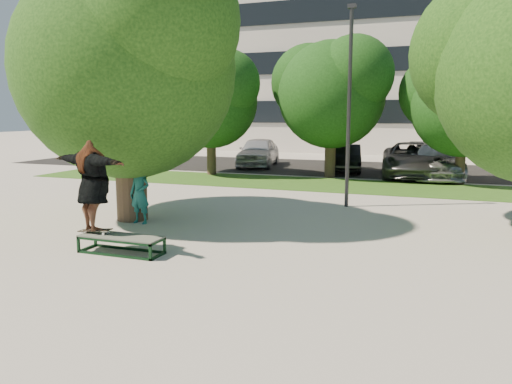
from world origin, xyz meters
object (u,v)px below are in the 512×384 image
at_px(car_silver_a, 258,152).
at_px(car_grey, 412,160).
at_px(car_silver_b, 434,161).
at_px(tree_left, 125,56).
at_px(car_dark, 346,158).
at_px(bystander, 140,194).
at_px(lamppost, 349,105).
at_px(grind_box, 121,244).

xyz_separation_m(car_silver_a, car_grey, (8.18, -1.79, -0.01)).
xyz_separation_m(car_grey, car_silver_b, (0.98, 0.00, -0.01)).
relative_size(tree_left, car_dark, 1.75).
relative_size(bystander, car_silver_b, 0.30).
xyz_separation_m(lamppost, car_dark, (-1.72, 9.47, -2.48)).
relative_size(tree_left, lamppost, 1.16).
bearing_deg(lamppost, grind_box, -116.77).
height_order(lamppost, car_silver_b, lamppost).
height_order(lamppost, car_dark, lamppost).
relative_size(car_dark, car_silver_b, 0.76).
bearing_deg(car_grey, lamppost, -105.53).
bearing_deg(grind_box, bystander, 115.21).
distance_m(car_dark, car_silver_b, 4.31).
bearing_deg(car_silver_b, lamppost, -113.51).
bearing_deg(car_silver_b, grind_box, -118.40).
distance_m(tree_left, car_silver_a, 14.72).
bearing_deg(car_dark, grind_box, -106.79).
height_order(car_silver_a, car_dark, car_silver_a).
bearing_deg(car_dark, car_grey, -27.44).
xyz_separation_m(lamppost, car_silver_b, (2.48, 8.50, -2.37)).
bearing_deg(car_silver_b, bystander, -126.59).
height_order(bystander, car_silver_b, bystander).
bearing_deg(car_silver_a, car_silver_b, -20.88).
height_order(car_silver_a, car_grey, car_silver_a).
bearing_deg(lamppost, bystander, -137.62).
height_order(lamppost, bystander, lamppost).
relative_size(bystander, car_dark, 0.39).
height_order(car_silver_a, car_silver_b, car_silver_a).
bearing_deg(grind_box, tree_left, 120.58).
distance_m(bystander, car_grey, 14.25).
bearing_deg(bystander, car_dark, 78.76).
height_order(bystander, car_grey, bystander).
relative_size(tree_left, car_grey, 1.26).
bearing_deg(lamppost, tree_left, -143.58).
height_order(lamppost, car_silver_a, lamppost).
height_order(grind_box, car_silver_b, car_silver_b).
distance_m(grind_box, car_silver_b, 16.57).
bearing_deg(tree_left, car_silver_a, 95.58).
relative_size(grind_box, car_dark, 0.44).
bearing_deg(grind_box, car_dark, 83.80).
height_order(bystander, car_dark, bystander).
xyz_separation_m(car_dark, car_silver_b, (4.20, -0.97, 0.11)).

